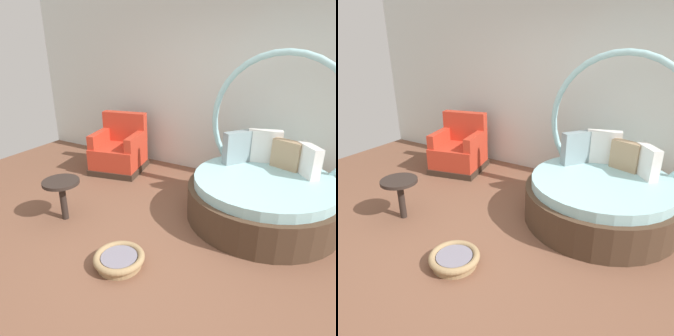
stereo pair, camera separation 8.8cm
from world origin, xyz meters
TOP-DOWN VIEW (x-y plane):
  - ground_plane at (0.00, 0.00)m, footprint 8.00×8.00m
  - back_wall at (0.00, 2.39)m, footprint 8.00×0.12m
  - round_daybed at (0.77, 1.34)m, footprint 1.86×1.86m
  - red_armchair at (-1.75, 1.66)m, footprint 0.96×0.96m
  - pet_basket at (-0.20, -0.36)m, footprint 0.51×0.51m
  - side_table at (-1.34, 0.01)m, footprint 0.44×0.44m

SIDE VIEW (x-z plane):
  - ground_plane at x=0.00m, z-range -0.02..0.00m
  - pet_basket at x=-0.20m, z-range 0.01..0.14m
  - red_armchair at x=-1.75m, z-range -0.14..0.80m
  - round_daybed at x=0.77m, z-range -0.61..1.38m
  - side_table at x=-1.34m, z-range 0.17..0.69m
  - back_wall at x=0.00m, z-range 0.00..2.96m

